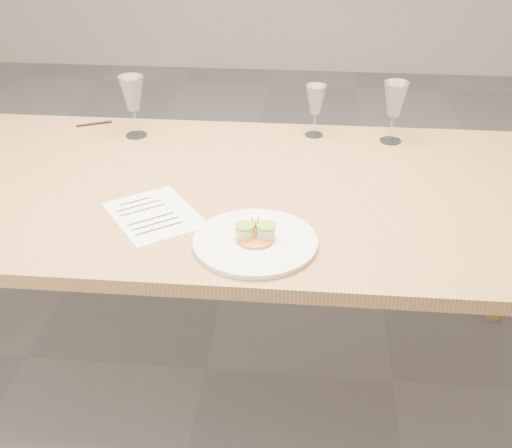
# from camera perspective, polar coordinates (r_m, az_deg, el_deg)

# --- Properties ---
(ground) EXTENTS (7.00, 7.00, 0.00)m
(ground) POSITION_cam_1_polar(r_m,az_deg,el_deg) (2.37, -4.52, -12.72)
(ground) COLOR slate
(ground) RESTS_ON ground
(dining_table) EXTENTS (2.40, 1.00, 0.75)m
(dining_table) POSITION_cam_1_polar(r_m,az_deg,el_deg) (1.97, -5.33, 1.80)
(dining_table) COLOR #AC804B
(dining_table) RESTS_ON ground
(dinner_plate) EXTENTS (0.32, 0.32, 0.08)m
(dinner_plate) POSITION_cam_1_polar(r_m,az_deg,el_deg) (1.63, -0.05, -1.51)
(dinner_plate) COLOR white
(dinner_plate) RESTS_ON dining_table
(recipe_sheet) EXTENTS (0.33, 0.34, 0.00)m
(recipe_sheet) POSITION_cam_1_polar(r_m,az_deg,el_deg) (1.79, -9.03, 0.84)
(recipe_sheet) COLOR white
(recipe_sheet) RESTS_ON dining_table
(ballpoint_pen) EXTENTS (0.12, 0.06, 0.01)m
(ballpoint_pen) POSITION_cam_1_polar(r_m,az_deg,el_deg) (2.42, -14.17, 8.65)
(ballpoint_pen) COLOR black
(ballpoint_pen) RESTS_ON dining_table
(wine_glass_0) EXTENTS (0.09, 0.09, 0.21)m
(wine_glass_0) POSITION_cam_1_polar(r_m,az_deg,el_deg) (2.24, -10.94, 11.21)
(wine_glass_0) COLOR white
(wine_glass_0) RESTS_ON dining_table
(wine_glass_1) EXTENTS (0.07, 0.07, 0.18)m
(wine_glass_1) POSITION_cam_1_polar(r_m,az_deg,el_deg) (2.22, 5.31, 10.84)
(wine_glass_1) COLOR white
(wine_glass_1) RESTS_ON dining_table
(wine_glass_2) EXTENTS (0.08, 0.08, 0.21)m
(wine_glass_2) POSITION_cam_1_polar(r_m,az_deg,el_deg) (2.21, 12.25, 10.67)
(wine_glass_2) COLOR white
(wine_glass_2) RESTS_ON dining_table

